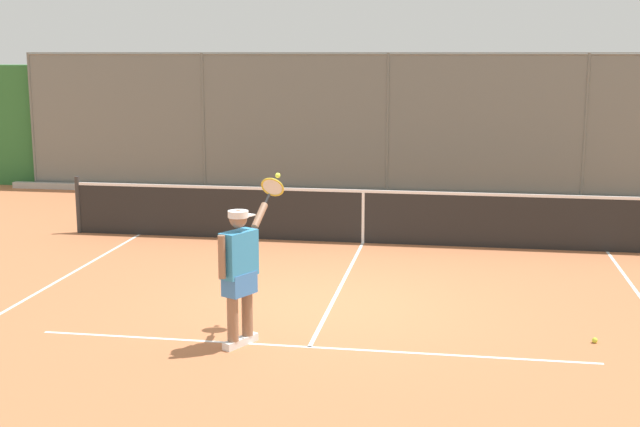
% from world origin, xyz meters
% --- Properties ---
extents(ground_plane, '(60.00, 60.00, 0.00)m').
position_xyz_m(ground_plane, '(0.00, 0.00, 0.00)').
color(ground_plane, '#B76B42').
extents(court_line_markings, '(8.44, 9.98, 0.01)m').
position_xyz_m(court_line_markings, '(0.00, 1.96, 0.00)').
color(court_line_markings, white).
rests_on(court_line_markings, ground).
extents(fence_backdrop, '(20.67, 1.37, 3.34)m').
position_xyz_m(fence_backdrop, '(-0.00, -9.37, 1.51)').
color(fence_backdrop, slate).
rests_on(fence_backdrop, ground).
extents(tennis_net, '(10.85, 0.09, 1.07)m').
position_xyz_m(tennis_net, '(0.00, -3.83, 0.49)').
color(tennis_net, '#2D2D2D').
rests_on(tennis_net, ground).
extents(tennis_player, '(0.57, 1.32, 1.89)m').
position_xyz_m(tennis_player, '(0.80, 1.69, 0.93)').
color(tennis_player, silver).
rests_on(tennis_player, ground).
extents(tennis_ball_near_net, '(0.07, 0.07, 0.07)m').
position_xyz_m(tennis_ball_near_net, '(-3.28, 0.96, 0.03)').
color(tennis_ball_near_net, '#C1D138').
rests_on(tennis_ball_near_net, ground).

